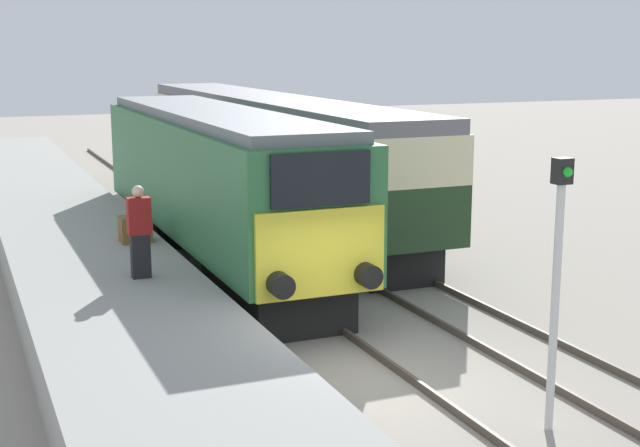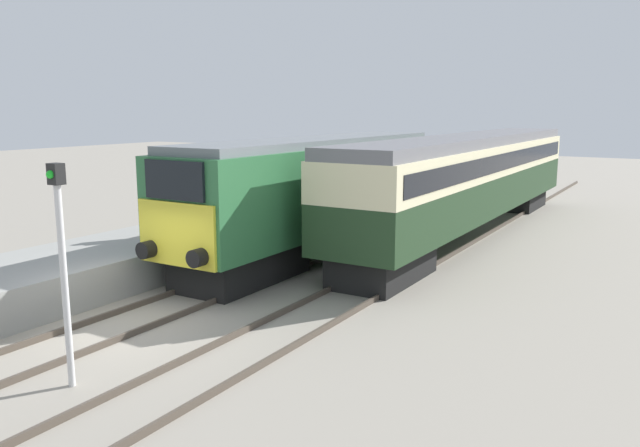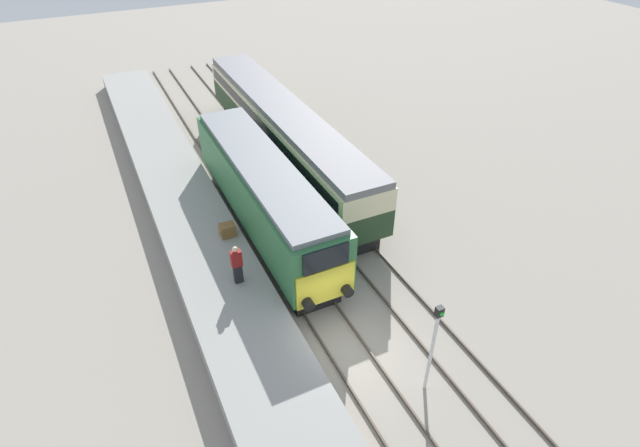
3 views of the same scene
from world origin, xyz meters
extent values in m
plane|color=gray|center=(0.00, 0.00, 0.00)|extent=(120.00, 120.00, 0.00)
cube|color=gray|center=(-3.30, 8.00, 0.51)|extent=(3.50, 50.00, 1.01)
cube|color=#4C4238|center=(-0.72, 5.00, 0.07)|extent=(0.07, 60.00, 0.14)
cube|color=#4C4238|center=(0.72, 5.00, 0.07)|extent=(0.07, 60.00, 0.14)
cube|color=#4C4238|center=(2.68, 5.00, 0.07)|extent=(0.07, 60.00, 0.14)
cube|color=#4C4238|center=(4.12, 5.00, 0.07)|extent=(0.07, 60.00, 0.14)
cube|color=black|center=(0.00, 4.38, 0.50)|extent=(2.03, 4.00, 1.00)
cube|color=black|center=(0.00, 12.78, 0.50)|extent=(2.03, 4.00, 1.00)
cube|color=#2D6B3D|center=(0.00, 8.58, 2.34)|extent=(2.70, 13.40, 2.68)
cube|color=yellow|center=(0.00, 1.84, 1.80)|extent=(2.48, 0.10, 1.61)
cube|color=black|center=(0.00, 1.84, 3.14)|extent=(1.89, 0.10, 0.96)
cube|color=slate|center=(0.00, 8.58, 3.80)|extent=(2.38, 12.86, 0.24)
cylinder|color=black|center=(-0.85, 1.63, 1.35)|extent=(0.44, 0.35, 0.44)
cylinder|color=black|center=(0.85, 1.63, 1.35)|extent=(0.44, 0.35, 0.44)
cube|color=black|center=(3.40, 6.57, 0.47)|extent=(1.89, 3.60, 0.95)
cube|color=black|center=(3.40, 22.20, 0.47)|extent=(1.89, 3.60, 0.95)
cube|color=#1E381E|center=(3.40, 14.38, 1.67)|extent=(2.70, 20.03, 1.43)
cube|color=beige|center=(3.40, 14.38, 2.95)|extent=(2.71, 20.03, 1.13)
cube|color=black|center=(3.40, 14.38, 2.95)|extent=(2.75, 19.23, 0.62)
cube|color=slate|center=(3.40, 14.38, 3.69)|extent=(2.48, 20.03, 0.36)
cube|color=black|center=(-2.74, 4.38, 1.44)|extent=(0.36, 0.24, 0.86)
cube|color=maroon|center=(-2.74, 4.38, 2.23)|extent=(0.44, 0.26, 0.72)
sphere|color=beige|center=(-2.74, 4.38, 2.71)|extent=(0.23, 0.23, 0.23)
cylinder|color=silver|center=(1.70, -2.64, 1.80)|extent=(0.12, 0.12, 3.60)
cube|color=black|center=(1.70, -2.64, 3.78)|extent=(0.24, 0.20, 0.36)
sphere|color=green|center=(1.70, -2.75, 3.78)|extent=(0.14, 0.14, 0.14)
cube|color=brown|center=(-2.20, 7.63, 1.31)|extent=(0.70, 0.56, 0.60)
camera|label=1|loc=(-6.02, -12.48, 5.48)|focal=50.00mm
camera|label=2|loc=(10.85, -9.24, 4.84)|focal=35.00mm
camera|label=3|loc=(-6.36, -10.85, 15.01)|focal=28.00mm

